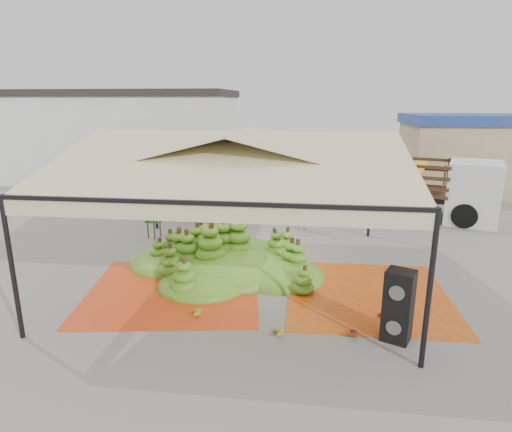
# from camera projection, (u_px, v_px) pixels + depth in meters

# --- Properties ---
(ground) EXTENTS (90.00, 90.00, 0.00)m
(ground) POSITION_uv_depth(u_px,v_px,m) (242.00, 273.00, 12.26)
(ground) COLOR slate
(ground) RESTS_ON ground
(canopy_tent) EXTENTS (8.10, 8.10, 4.00)m
(canopy_tent) POSITION_uv_depth(u_px,v_px,m) (241.00, 158.00, 11.40)
(canopy_tent) COLOR black
(canopy_tent) RESTS_ON ground
(building_white) EXTENTS (14.30, 6.30, 5.40)m
(building_white) POSITION_uv_depth(u_px,v_px,m) (117.00, 136.00, 26.20)
(building_white) COLOR silver
(building_white) RESTS_ON ground
(building_tan) EXTENTS (6.30, 5.30, 4.10)m
(building_tan) POSITION_uv_depth(u_px,v_px,m) (464.00, 153.00, 22.93)
(building_tan) COLOR tan
(building_tan) RESTS_ON ground
(tarp_left) EXTENTS (4.92, 4.75, 0.01)m
(tarp_left) POSITION_uv_depth(u_px,v_px,m) (174.00, 290.00, 11.15)
(tarp_left) COLOR red
(tarp_left) RESTS_ON ground
(tarp_right) EXTENTS (4.07, 4.26, 0.01)m
(tarp_right) POSITION_uv_depth(u_px,v_px,m) (367.00, 294.00, 10.90)
(tarp_right) COLOR #DB5E14
(tarp_right) RESTS_ON ground
(banana_heap) EXTENTS (6.78, 5.86, 1.31)m
(banana_heap) POSITION_uv_depth(u_px,v_px,m) (227.00, 250.00, 12.20)
(banana_heap) COLOR #3C831B
(banana_heap) RESTS_ON ground
(hand_yellow_a) EXTENTS (0.59, 0.53, 0.22)m
(hand_yellow_a) POSITION_uv_depth(u_px,v_px,m) (193.00, 311.00, 9.78)
(hand_yellow_a) COLOR gold
(hand_yellow_a) RESTS_ON ground
(hand_yellow_b) EXTENTS (0.56, 0.50, 0.21)m
(hand_yellow_b) POSITION_uv_depth(u_px,v_px,m) (274.00, 331.00, 8.94)
(hand_yellow_b) COLOR gold
(hand_yellow_b) RESTS_ON ground
(hand_red_a) EXTENTS (0.54, 0.48, 0.21)m
(hand_red_a) POSITION_uv_depth(u_px,v_px,m) (349.00, 331.00, 8.96)
(hand_red_a) COLOR #5B2B14
(hand_red_a) RESTS_ON ground
(hand_red_b) EXTENTS (0.57, 0.50, 0.22)m
(hand_red_b) POSITION_uv_depth(u_px,v_px,m) (381.00, 315.00, 9.61)
(hand_red_b) COLOR #5D2215
(hand_red_b) RESTS_ON ground
(hand_green) EXTENTS (0.58, 0.51, 0.23)m
(hand_green) POSITION_uv_depth(u_px,v_px,m) (175.00, 295.00, 10.59)
(hand_green) COLOR #477618
(hand_green) RESTS_ON ground
(hanging_bunches) EXTENTS (3.24, 0.24, 0.20)m
(hanging_bunches) POSITION_uv_depth(u_px,v_px,m) (247.00, 194.00, 10.21)
(hanging_bunches) COLOR #487B19
(hanging_bunches) RESTS_ON ground
(speaker_stack) EXTENTS (0.70, 0.66, 1.52)m
(speaker_stack) POSITION_uv_depth(u_px,v_px,m) (398.00, 306.00, 8.64)
(speaker_stack) COLOR black
(speaker_stack) RESTS_ON ground
(banana_leaves) EXTENTS (0.96, 1.36, 3.70)m
(banana_leaves) POSITION_uv_depth(u_px,v_px,m) (155.00, 240.00, 15.21)
(banana_leaves) COLOR #3B7920
(banana_leaves) RESTS_ON ground
(vendor) EXTENTS (0.65, 0.55, 1.50)m
(vendor) POSITION_uv_depth(u_px,v_px,m) (302.00, 211.00, 16.22)
(vendor) COLOR gray
(vendor) RESTS_ON ground
(truck_left) EXTENTS (6.52, 3.24, 2.14)m
(truck_left) POSITION_uv_depth(u_px,v_px,m) (237.00, 181.00, 19.14)
(truck_left) COLOR #4C2B19
(truck_left) RESTS_ON ground
(truck_right) EXTENTS (7.53, 4.67, 2.45)m
(truck_right) POSITION_uv_depth(u_px,v_px,m) (413.00, 181.00, 18.13)
(truck_right) COLOR #462A17
(truck_right) RESTS_ON ground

